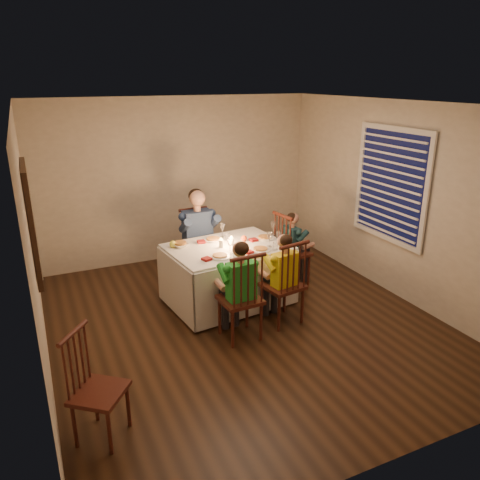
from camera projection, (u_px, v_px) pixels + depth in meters
name	position (u px, v px, depth m)	size (l,w,h in m)	color
ground	(244.00, 322.00, 5.80)	(5.00, 5.00, 0.00)	black
wall_left	(32.00, 250.00, 4.48)	(0.02, 5.00, 2.60)	beige
wall_right	(396.00, 201.00, 6.25)	(0.02, 5.00, 2.60)	beige
wall_back	(178.00, 180.00, 7.51)	(4.50, 0.02, 2.60)	beige
ceiling	(244.00, 104.00, 4.94)	(5.00, 5.00, 0.00)	white
dining_table	(228.00, 262.00, 6.12)	(1.64, 1.27, 0.77)	white
chair_adult	(200.00, 281.00, 6.94)	(0.45, 0.43, 1.09)	#34140E
chair_near_left	(240.00, 336.00, 5.46)	(0.45, 0.43, 1.09)	#34140E
chair_near_right	(281.00, 321.00, 5.81)	(0.45, 0.43, 1.09)	#34140E
chair_end	(291.00, 283.00, 6.87)	(0.45, 0.43, 1.09)	#34140E
chair_extra	(105.00, 436.00, 3.96)	(0.41, 0.39, 0.99)	#34140E
adult	(200.00, 281.00, 6.94)	(0.54, 0.49, 1.39)	navy
child_green	(240.00, 336.00, 5.46)	(0.42, 0.39, 1.19)	green
child_yellow	(281.00, 321.00, 5.81)	(0.40, 0.36, 1.14)	yellow
child_teal	(291.00, 283.00, 6.87)	(0.36, 0.33, 1.08)	#1B3B44
setting_adult	(213.00, 240.00, 6.26)	(0.26, 0.26, 0.02)	white
setting_green	(220.00, 256.00, 5.67)	(0.26, 0.26, 0.02)	white
setting_yellow	(260.00, 250.00, 5.90)	(0.26, 0.26, 0.02)	white
setting_teal	(265.00, 238.00, 6.33)	(0.26, 0.26, 0.02)	white
candle_left	(221.00, 244.00, 5.99)	(0.06, 0.06, 0.10)	white
candle_right	(231.00, 242.00, 6.06)	(0.06, 0.06, 0.10)	white
squash	(173.00, 244.00, 5.99)	(0.09, 0.09, 0.09)	#FFF843
orange_fruit	(244.00, 238.00, 6.22)	(0.08, 0.08, 0.08)	#EB4D13
serving_bowl	(180.00, 245.00, 6.01)	(0.20, 0.20, 0.05)	white
wall_mirror	(31.00, 221.00, 4.68)	(0.06, 0.95, 1.15)	black
window_blinds	(390.00, 185.00, 6.25)	(0.07, 1.34, 1.54)	#0C1033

